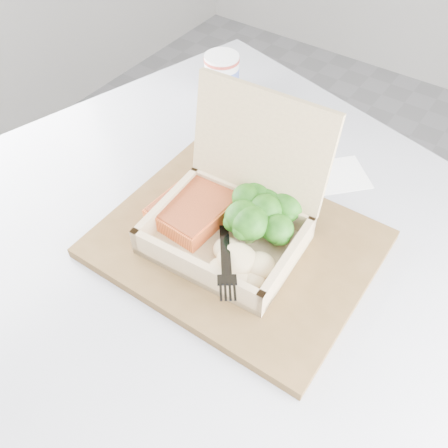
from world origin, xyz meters
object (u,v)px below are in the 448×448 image
Objects in this scene: cafe_table at (206,319)px; serving_tray at (236,244)px; takeout_container at (236,208)px; paper_cup at (222,75)px.

serving_tray is at bearing 33.40° from cafe_table.
takeout_container reaches higher than serving_tray.
takeout_container is (-0.01, 0.01, 0.05)m from serving_tray.
paper_cup is (-0.23, 0.29, -0.02)m from takeout_container.
serving_tray is at bearing -56.22° from takeout_container.
paper_cup is at bearing 124.66° from takeout_container.
takeout_container is 2.53× the size of paper_cup.
cafe_table is at bearing -129.59° from takeout_container.
takeout_container is (0.03, 0.04, 0.26)m from cafe_table.
serving_tray is (0.04, 0.03, 0.20)m from cafe_table.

